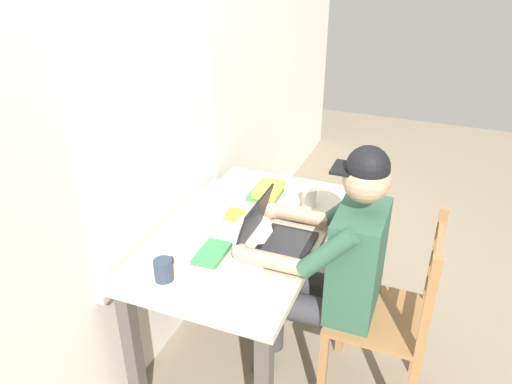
{
  "coord_description": "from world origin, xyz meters",
  "views": [
    {
      "loc": [
        -1.84,
        -0.78,
        1.98
      ],
      "look_at": [
        -0.02,
        -0.05,
        0.94
      ],
      "focal_mm": 34.93,
      "sensor_mm": 36.0,
      "label": 1
    }
  ],
  "objects": [
    {
      "name": "ground_plane",
      "position": [
        0.0,
        0.0,
        0.0
      ],
      "size": [
        8.0,
        8.0,
        0.0
      ],
      "primitive_type": "plane",
      "color": "gray"
    },
    {
      "name": "back_wall",
      "position": [
        -0.0,
        0.43,
        1.3
      ],
      "size": [
        6.0,
        0.08,
        2.6
      ],
      "color": "silver",
      "rests_on": "ground"
    },
    {
      "name": "desk",
      "position": [
        0.0,
        0.0,
        0.62
      ],
      "size": [
        1.24,
        0.71,
        0.72
      ],
      "color": "#BCB29E",
      "rests_on": "ground"
    },
    {
      "name": "seated_person",
      "position": [
        -0.06,
        -0.43,
        0.69
      ],
      "size": [
        0.5,
        0.6,
        1.26
      ],
      "color": "#2D5642",
      "rests_on": "ground"
    },
    {
      "name": "wooden_chair",
      "position": [
        -0.06,
        -0.71,
        0.47
      ],
      "size": [
        0.42,
        0.42,
        0.95
      ],
      "color": "olive",
      "rests_on": "ground"
    },
    {
      "name": "laptop",
      "position": [
        -0.09,
        -0.16,
        0.78
      ],
      "size": [
        0.33,
        0.29,
        0.23
      ],
      "color": "black",
      "rests_on": "desk"
    },
    {
      "name": "computer_mouse",
      "position": [
        0.17,
        -0.2,
        0.74
      ],
      "size": [
        0.06,
        0.1,
        0.03
      ],
      "primitive_type": "ellipsoid",
      "color": "black",
      "rests_on": "desk"
    },
    {
      "name": "coffee_mug_white",
      "position": [
        0.34,
        -0.2,
        0.77
      ],
      "size": [
        0.11,
        0.07,
        0.1
      ],
      "color": "silver",
      "rests_on": "desk"
    },
    {
      "name": "coffee_mug_dark",
      "position": [
        -0.47,
        0.17,
        0.77
      ],
      "size": [
        0.12,
        0.08,
        0.09
      ],
      "color": "#2D384C",
      "rests_on": "desk"
    },
    {
      "name": "book_stack_main",
      "position": [
        0.3,
        0.02,
        0.76
      ],
      "size": [
        0.22,
        0.16,
        0.08
      ],
      "color": "gray",
      "rests_on": "desk"
    },
    {
      "name": "book_stack_side",
      "position": [
        -0.28,
        0.04,
        0.75
      ],
      "size": [
        0.19,
        0.14,
        0.04
      ],
      "color": "gray",
      "rests_on": "desk"
    },
    {
      "name": "paper_pile_near_laptop",
      "position": [
        -0.22,
        -0.09,
        0.73
      ],
      "size": [
        0.26,
        0.19,
        0.02
      ],
      "primitive_type": "cube",
      "rotation": [
        0.0,
        0.0,
        0.03
      ],
      "color": "white",
      "rests_on": "desk"
    },
    {
      "name": "paper_pile_back_corner",
      "position": [
        -0.01,
        -0.05,
        0.73
      ],
      "size": [
        0.29,
        0.25,
        0.02
      ],
      "primitive_type": "cube",
      "rotation": [
        0.0,
        0.0,
        0.48
      ],
      "color": "white",
      "rests_on": "desk"
    },
    {
      "name": "landscape_photo_print",
      "position": [
        0.1,
        0.11,
        0.72
      ],
      "size": [
        0.14,
        0.11,
        0.0
      ],
      "primitive_type": "cube",
      "rotation": [
        0.0,
        0.0,
        0.14
      ],
      "color": "gold",
      "rests_on": "desk"
    }
  ]
}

